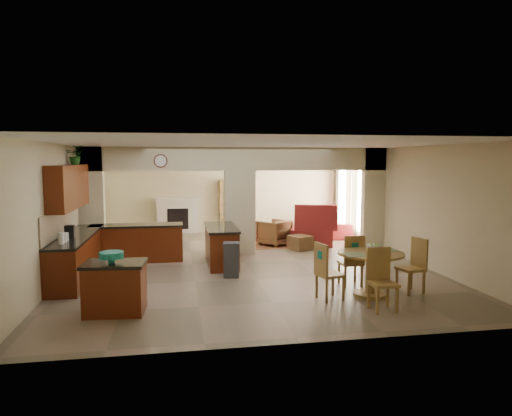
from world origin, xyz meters
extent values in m
plane|color=#7B6855|center=(0.00, 0.00, 0.00)|extent=(10.00, 10.00, 0.00)
plane|color=white|center=(0.00, 0.00, 2.80)|extent=(10.00, 10.00, 0.00)
plane|color=beige|center=(0.00, 5.00, 1.40)|extent=(8.00, 0.00, 8.00)
plane|color=beige|center=(0.00, -5.00, 1.40)|extent=(8.00, 0.00, 8.00)
plane|color=beige|center=(-4.00, 0.00, 1.40)|extent=(0.00, 10.00, 10.00)
plane|color=beige|center=(4.00, 0.00, 1.40)|extent=(0.00, 10.00, 10.00)
cube|color=beige|center=(-3.70, 1.00, 1.40)|extent=(0.60, 0.25, 2.80)
cube|color=beige|center=(0.00, 1.00, 1.10)|extent=(0.80, 0.25, 2.20)
cube|color=beige|center=(3.70, 1.00, 1.40)|extent=(0.60, 0.25, 2.80)
cube|color=beige|center=(0.00, 1.00, 2.50)|extent=(8.00, 0.25, 0.60)
cube|color=#3E1607|center=(-3.70, -0.80, 0.43)|extent=(0.60, 3.20, 0.86)
cube|color=black|center=(-3.70, -0.80, 0.89)|extent=(0.62, 3.22, 0.05)
cube|color=tan|center=(-3.98, -0.80, 1.20)|extent=(0.02, 3.20, 0.55)
cube|color=#3E1607|center=(-2.60, 0.57, 0.43)|extent=(2.20, 0.60, 0.86)
cube|color=black|center=(-2.60, 0.57, 0.89)|extent=(2.22, 0.62, 0.05)
cube|color=#3E1607|center=(-3.82, -0.80, 1.92)|extent=(0.35, 2.40, 0.90)
cube|color=#3E1607|center=(-0.60, -0.10, 0.43)|extent=(0.65, 1.80, 0.86)
cube|color=black|center=(-0.60, -0.10, 0.89)|extent=(0.70, 1.85, 0.05)
cube|color=silver|center=(-0.60, -0.95, 0.42)|extent=(0.58, 0.04, 0.70)
cylinder|color=#502A1A|center=(-2.00, 0.85, 2.45)|extent=(0.34, 0.03, 0.34)
cube|color=#9C5E38|center=(1.20, 2.10, 0.01)|extent=(1.60, 1.30, 0.01)
cube|color=beige|center=(-1.60, 4.84, 0.55)|extent=(1.40, 0.28, 1.10)
cube|color=black|center=(-1.60, 4.70, 0.50)|extent=(0.70, 0.04, 0.70)
cube|color=beige|center=(-1.60, 4.82, 1.15)|extent=(1.60, 0.35, 0.10)
cube|color=olive|center=(0.35, 4.82, 0.90)|extent=(1.00, 0.32, 1.80)
cube|color=white|center=(3.97, 2.30, 1.20)|extent=(0.02, 0.90, 1.90)
cube|color=white|center=(3.97, 4.00, 1.20)|extent=(0.02, 0.90, 1.90)
cube|color=white|center=(3.97, 3.15, 1.05)|extent=(0.02, 0.70, 2.10)
cube|color=#3C1E18|center=(3.93, 1.70, 1.20)|extent=(0.10, 0.28, 2.30)
cube|color=#3C1E18|center=(3.93, 2.90, 1.20)|extent=(0.10, 0.28, 2.30)
cube|color=#3C1E18|center=(3.93, 3.40, 1.20)|extent=(0.10, 0.28, 2.30)
cube|color=#3C1E18|center=(3.93, 4.60, 1.20)|extent=(0.10, 0.28, 2.30)
cylinder|color=white|center=(1.50, 3.00, 2.56)|extent=(1.00, 1.00, 0.10)
cube|color=#3E1607|center=(-2.62, -3.30, 0.39)|extent=(0.97, 0.71, 0.79)
cube|color=black|center=(-2.62, -3.30, 0.81)|extent=(1.02, 0.77, 0.05)
cylinder|color=#128171|center=(-2.66, -3.34, 0.93)|extent=(0.38, 0.38, 0.18)
cube|color=#313134|center=(-0.50, -1.33, 0.34)|extent=(0.36, 0.32, 0.68)
cylinder|color=olive|center=(1.83, -3.12, 0.79)|extent=(1.19, 1.19, 0.04)
cylinder|color=olive|center=(1.83, -3.12, 0.40)|extent=(0.17, 0.17, 0.77)
cylinder|color=olive|center=(1.83, -3.12, 0.03)|extent=(0.60, 0.60, 0.06)
cylinder|color=#76A523|center=(1.91, -3.07, 0.88)|extent=(0.28, 0.28, 0.15)
imported|color=maroon|center=(3.30, 3.65, 0.35)|extent=(2.38, 0.95, 0.69)
cube|color=maroon|center=(2.26, 2.00, 0.24)|extent=(1.45, 1.30, 0.48)
imported|color=maroon|center=(1.16, 2.12, 0.37)|extent=(1.12, 1.13, 0.74)
cube|color=maroon|center=(1.73, 1.31, 0.19)|extent=(0.71, 0.71, 0.39)
imported|color=#195216|center=(-3.82, -0.03, 2.58)|extent=(0.40, 0.36, 0.42)
cube|color=olive|center=(1.74, -2.37, 0.45)|extent=(0.42, 0.42, 0.05)
cube|color=olive|center=(1.91, -2.20, 0.22)|extent=(0.04, 0.04, 0.44)
cube|color=olive|center=(1.57, -2.21, 0.22)|extent=(0.04, 0.04, 0.44)
cube|color=olive|center=(1.91, -2.54, 0.22)|extent=(0.04, 0.04, 0.44)
cube|color=olive|center=(1.57, -2.55, 0.22)|extent=(0.04, 0.04, 0.44)
cube|color=olive|center=(1.74, -2.56, 0.75)|extent=(0.42, 0.04, 0.55)
cube|color=#128171|center=(1.74, -2.59, 0.82)|extent=(0.14, 0.01, 0.14)
cube|color=olive|center=(2.66, -3.04, 0.45)|extent=(0.50, 0.50, 0.05)
cube|color=olive|center=(2.46, -2.91, 0.22)|extent=(0.04, 0.04, 0.44)
cube|color=olive|center=(2.53, -3.24, 0.22)|extent=(0.04, 0.04, 0.44)
cube|color=olive|center=(2.79, -2.84, 0.22)|extent=(0.04, 0.04, 0.44)
cube|color=olive|center=(2.86, -3.17, 0.22)|extent=(0.04, 0.04, 0.44)
cube|color=olive|center=(2.85, -3.00, 0.75)|extent=(0.13, 0.42, 0.55)
cube|color=#128171|center=(2.87, -2.99, 0.82)|extent=(0.04, 0.14, 0.14)
cube|color=olive|center=(1.70, -3.92, 0.45)|extent=(0.42, 0.42, 0.05)
cube|color=olive|center=(1.53, -4.09, 0.22)|extent=(0.04, 0.04, 0.44)
cube|color=olive|center=(1.87, -4.09, 0.22)|extent=(0.04, 0.04, 0.44)
cube|color=olive|center=(1.52, -3.75, 0.22)|extent=(0.04, 0.04, 0.44)
cube|color=olive|center=(1.86, -3.75, 0.22)|extent=(0.04, 0.04, 0.44)
cube|color=olive|center=(1.69, -3.73, 0.75)|extent=(0.42, 0.04, 0.55)
cube|color=#128171|center=(1.69, -3.70, 0.82)|extent=(0.14, 0.01, 0.14)
cube|color=olive|center=(1.04, -3.19, 0.45)|extent=(0.50, 0.50, 0.05)
cube|color=olive|center=(1.24, -3.31, 0.22)|extent=(0.04, 0.04, 0.44)
cube|color=olive|center=(1.17, -2.98, 0.22)|extent=(0.04, 0.04, 0.44)
cube|color=olive|center=(0.91, -3.39, 0.22)|extent=(0.04, 0.04, 0.44)
cube|color=olive|center=(0.84, -3.06, 0.22)|extent=(0.04, 0.04, 0.44)
cube|color=olive|center=(0.85, -3.23, 0.75)|extent=(0.13, 0.42, 0.55)
cube|color=#128171|center=(0.83, -3.24, 0.82)|extent=(0.04, 0.14, 0.14)
camera|label=1|loc=(-1.60, -10.76, 2.47)|focal=32.00mm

